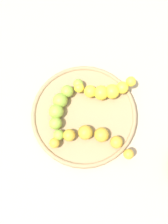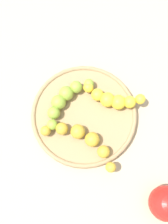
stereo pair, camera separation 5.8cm
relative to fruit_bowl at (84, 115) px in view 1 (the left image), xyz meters
name	(u,v)px [view 1 (the left image)]	position (x,y,z in m)	size (l,w,h in m)	color
ground_plane	(84,116)	(0.00, 0.00, -0.01)	(2.40, 2.40, 0.00)	tan
fruit_bowl	(84,115)	(0.00, 0.00, 0.00)	(0.25, 0.25, 0.02)	#A08259
banana_spotted	(93,138)	(0.01, -0.06, 0.02)	(0.18, 0.09, 0.03)	gold
banana_yellow	(106,90)	(0.06, 0.04, 0.02)	(0.14, 0.05, 0.03)	yellow
banana_green	(61,107)	(-0.05, 0.02, 0.02)	(0.09, 0.13, 0.03)	#8CAD38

